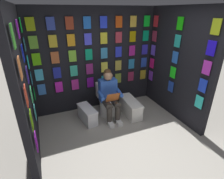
# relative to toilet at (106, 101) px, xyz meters

# --- Properties ---
(ground_plane) EXTENTS (30.00, 30.00, 0.00)m
(ground_plane) POSITION_rel_toilet_xyz_m (0.07, 1.61, -0.33)
(ground_plane) COLOR #9E998E
(display_wall_back) EXTENTS (3.19, 0.14, 2.49)m
(display_wall_back) POSITION_rel_toilet_xyz_m (0.07, -0.51, 0.92)
(display_wall_back) COLOR black
(display_wall_back) RESTS_ON ground
(display_wall_left) EXTENTS (0.14, 2.07, 2.49)m
(display_wall_left) POSITION_rel_toilet_xyz_m (-1.52, 0.58, 0.92)
(display_wall_left) COLOR black
(display_wall_left) RESTS_ON ground
(display_wall_right) EXTENTS (0.14, 2.07, 2.49)m
(display_wall_right) POSITION_rel_toilet_xyz_m (1.67, 0.58, 0.92)
(display_wall_right) COLOR black
(display_wall_right) RESTS_ON ground
(toilet) EXTENTS (0.41, 0.56, 0.77)m
(toilet) POSITION_rel_toilet_xyz_m (0.00, 0.00, 0.00)
(toilet) COLOR white
(toilet) RESTS_ON ground
(person_reading) EXTENTS (0.53, 0.69, 1.19)m
(person_reading) POSITION_rel_toilet_xyz_m (0.01, 0.23, 0.27)
(person_reading) COLOR blue
(person_reading) RESTS_ON ground
(comic_longbox_near) EXTENTS (0.34, 0.84, 0.39)m
(comic_longbox_near) POSITION_rel_toilet_xyz_m (-0.53, 0.27, -0.13)
(comic_longbox_near) COLOR white
(comic_longbox_near) RESTS_ON ground
(comic_longbox_far) EXTENTS (0.35, 0.67, 0.36)m
(comic_longbox_far) POSITION_rel_toilet_xyz_m (0.54, 0.18, -0.15)
(comic_longbox_far) COLOR silver
(comic_longbox_far) RESTS_ON ground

